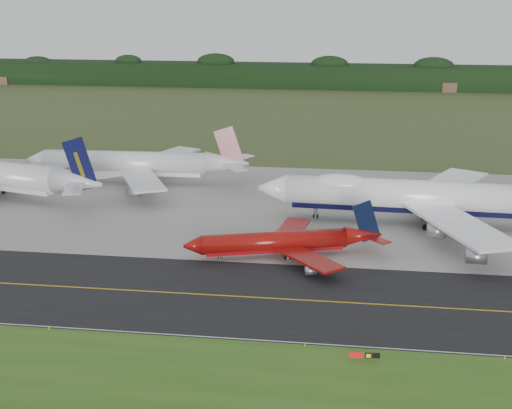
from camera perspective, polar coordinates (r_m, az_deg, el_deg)
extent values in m
plane|color=#374620|center=(127.85, 1.73, -6.80)|extent=(600.00, 600.00, 0.00)
cube|color=#325D1B|center=(97.03, -0.53, -15.05)|extent=(400.00, 30.00, 0.01)
cube|color=black|center=(124.21, 1.54, -7.53)|extent=(400.00, 32.00, 0.02)
cube|color=gray|center=(175.58, 3.50, -0.15)|extent=(400.00, 78.00, 0.01)
cube|color=#CB9113|center=(124.20, 1.54, -7.52)|extent=(400.00, 0.40, 0.00)
cube|color=silver|center=(110.36, 0.64, -10.82)|extent=(400.00, 0.25, 0.00)
cube|color=black|center=(394.29, 6.05, 10.17)|extent=(700.00, 24.00, 12.00)
cylinder|color=white|center=(164.04, 12.17, 0.74)|extent=(55.55, 9.41, 7.02)
cube|color=black|center=(164.67, 12.12, -0.03)|extent=(52.71, 7.54, 2.46)
cone|color=white|center=(165.71, 1.37, 1.28)|extent=(7.21, 7.31, 7.02)
ellipsoid|color=white|center=(163.62, 6.79, 1.67)|extent=(14.57, 6.58, 4.48)
cube|color=white|center=(150.16, 15.94, -1.54)|extent=(21.20, 32.73, 0.60)
cube|color=white|center=(180.05, 15.07, 1.56)|extent=(23.30, 32.37, 0.60)
cylinder|color=gray|center=(150.99, 14.24, -2.07)|extent=(3.96, 3.11, 2.95)
cylinder|color=gray|center=(179.56, 13.67, 0.99)|extent=(3.96, 3.11, 2.95)
cylinder|color=gray|center=(138.89, 17.19, -3.99)|extent=(3.96, 3.11, 2.95)
cylinder|color=gray|center=(193.18, 15.34, 1.98)|extent=(3.96, 3.11, 2.95)
cylinder|color=black|center=(166.30, 4.79, -0.93)|extent=(1.29, 0.62, 1.26)
cylinder|color=slate|center=(161.86, 13.67, -1.23)|extent=(1.02, 1.02, 4.70)
cylinder|color=black|center=(162.39, 13.62, -1.81)|extent=(1.29, 0.69, 1.26)
cylinder|color=slate|center=(169.22, 13.54, -0.43)|extent=(1.02, 1.02, 4.70)
cylinder|color=black|center=(169.73, 13.50, -0.99)|extent=(1.29, 0.69, 1.26)
cylinder|color=maroon|center=(141.82, 1.48, -2.97)|extent=(28.86, 12.06, 3.92)
cube|color=#9A0B11|center=(142.26, 1.48, -3.45)|extent=(27.20, 10.71, 1.37)
cone|color=maroon|center=(139.95, -5.11, -3.31)|extent=(4.59, 4.79, 3.92)
cone|color=maroon|center=(145.98, 8.57, -2.45)|extent=(8.44, 5.95, 3.92)
cube|color=maroon|center=(135.63, 4.16, -4.26)|extent=(14.63, 15.52, 0.44)
cube|color=maroon|center=(150.42, 2.79, -2.08)|extent=(7.51, 16.72, 0.44)
cube|color=black|center=(145.20, 8.83, -1.34)|extent=(6.02, 2.07, 8.92)
cylinder|color=gray|center=(132.47, 4.40, -5.30)|extent=(2.52, 2.19, 1.65)
cylinder|color=gray|center=(154.28, 2.39, -2.00)|extent=(2.52, 2.19, 1.65)
cylinder|color=black|center=(141.35, -2.93, -4.28)|extent=(0.77, 0.51, 0.71)
cylinder|color=slate|center=(141.02, 2.56, -4.04)|extent=(0.68, 0.68, 2.02)
cylinder|color=black|center=(141.25, 2.56, -4.29)|extent=(0.78, 0.54, 0.71)
cylinder|color=slate|center=(144.97, 2.22, -3.44)|extent=(0.68, 0.68, 2.02)
cylinder|color=black|center=(145.20, 2.22, -3.69)|extent=(0.78, 0.54, 0.71)
cone|color=silver|center=(176.76, -14.00, 1.76)|extent=(14.43, 9.78, 6.71)
cube|color=silver|center=(202.02, -16.70, 2.92)|extent=(25.90, 28.77, 0.59)
cube|color=#0C0E35|center=(175.26, -13.91, 3.14)|extent=(9.23, 2.86, 13.54)
cylinder|color=gray|center=(204.39, -17.63, 2.47)|extent=(4.25, 3.64, 2.82)
cylinder|color=gray|center=(210.61, -14.13, 3.16)|extent=(4.25, 3.64, 2.82)
cylinder|color=slate|center=(197.70, -19.78, 1.45)|extent=(1.14, 1.14, 4.25)
cylinder|color=black|center=(198.09, -19.73, 1.02)|extent=(1.32, 0.89, 1.21)
cylinder|color=silver|center=(198.54, -10.43, 3.33)|extent=(44.90, 7.69, 6.21)
cube|color=white|center=(199.01, -10.40, 2.76)|extent=(42.61, 6.07, 2.17)
cone|color=silver|center=(206.93, -17.15, 3.40)|extent=(5.79, 6.39, 6.21)
cone|color=silver|center=(192.52, -2.32, 3.32)|extent=(12.00, 6.60, 6.21)
cube|color=silver|center=(184.76, -9.16, 2.04)|extent=(18.79, 26.50, 0.56)
cube|color=silver|center=(208.87, -7.39, 3.83)|extent=(17.48, 26.73, 0.56)
cube|color=#A50B24|center=(191.52, -2.13, 4.49)|extent=(8.58, 0.78, 12.35)
cylinder|color=gray|center=(179.60, -9.74, 1.02)|extent=(3.48, 2.72, 2.61)
cylinder|color=gray|center=(215.14, -7.10, 3.76)|extent=(3.48, 2.72, 2.61)
cylinder|color=black|center=(205.13, -14.92, 1.96)|extent=(1.13, 0.54, 1.12)
cylinder|color=slate|center=(195.31, -9.64, 1.99)|extent=(0.90, 0.90, 3.92)
cylinder|color=black|center=(195.67, -9.62, 1.59)|extent=(1.14, 0.60, 1.12)
cylinder|color=slate|center=(201.68, -9.13, 2.49)|extent=(0.90, 0.90, 3.92)
cylinder|color=black|center=(202.03, -9.12, 2.10)|extent=(1.14, 0.60, 1.12)
cylinder|color=slate|center=(105.52, 7.84, -12.20)|extent=(0.11, 0.11, 0.64)
cylinder|color=slate|center=(105.81, 9.36, -12.18)|extent=(0.11, 0.11, 0.64)
cube|color=#B10D10|center=(105.19, 8.01, -11.85)|extent=(2.02, 0.34, 0.83)
cube|color=black|center=(105.37, 8.98, -11.84)|extent=(0.93, 0.24, 0.83)
cube|color=black|center=(105.50, 9.58, -11.83)|extent=(1.11, 0.26, 0.83)
cylinder|color=yellow|center=(118.00, -16.23, -9.49)|extent=(0.16, 0.16, 0.50)
cylinder|color=yellow|center=(108.87, 3.94, -11.14)|extent=(0.16, 0.16, 0.50)
cylinder|color=yellow|center=(111.18, 19.28, -11.50)|extent=(0.16, 0.16, 0.50)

